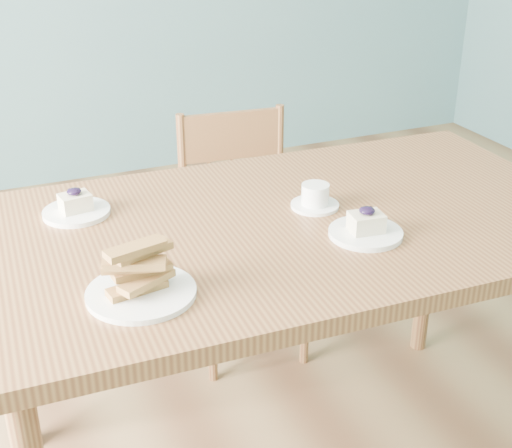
% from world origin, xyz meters
% --- Properties ---
extents(dining_table, '(1.54, 0.91, 0.81)m').
position_xyz_m(dining_table, '(0.01, 0.02, 0.73)').
color(dining_table, brown).
rests_on(dining_table, ground).
extents(dining_chair, '(0.43, 0.41, 0.85)m').
position_xyz_m(dining_chair, '(0.13, 0.66, 0.44)').
color(dining_chair, brown).
rests_on(dining_chair, ground).
extents(cheesecake_plate_near, '(0.17, 0.17, 0.07)m').
position_xyz_m(cheesecake_plate_near, '(0.12, -0.13, 0.83)').
color(cheesecake_plate_near, white).
rests_on(cheesecake_plate_near, dining_table).
extents(cheesecake_plate_far, '(0.17, 0.17, 0.07)m').
position_xyz_m(cheesecake_plate_far, '(-0.48, 0.25, 0.83)').
color(cheesecake_plate_far, white).
rests_on(cheesecake_plate_far, dining_table).
extents(coffee_cup, '(0.12, 0.12, 0.06)m').
position_xyz_m(coffee_cup, '(0.09, 0.06, 0.84)').
color(coffee_cup, white).
rests_on(coffee_cup, dining_table).
extents(biscotti_plate, '(0.22, 0.22, 0.12)m').
position_xyz_m(biscotti_plate, '(-0.43, -0.18, 0.85)').
color(biscotti_plate, white).
rests_on(biscotti_plate, dining_table).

